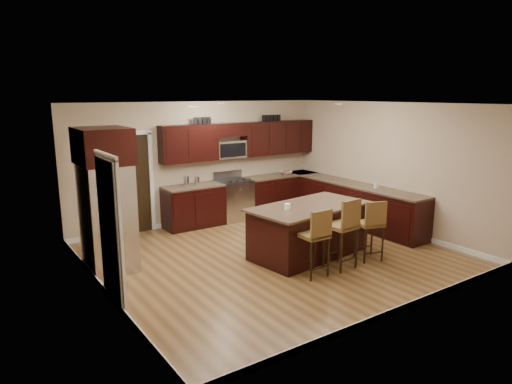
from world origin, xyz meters
TOP-DOWN VIEW (x-y plane):
  - floor at (0.00, 0.00)m, footprint 6.00×6.00m
  - ceiling at (0.00, 0.00)m, footprint 6.00×6.00m
  - wall_back at (0.00, 2.75)m, footprint 6.00×0.00m
  - wall_left at (-3.00, 0.00)m, footprint 0.00×5.50m
  - wall_right at (3.00, 0.00)m, footprint 0.00×5.50m
  - base_cabinets at (1.90, 1.45)m, footprint 4.02×3.96m
  - upper_cabinets at (1.04, 2.58)m, footprint 4.00×0.33m
  - range at (0.68, 2.45)m, footprint 0.76×0.64m
  - microwave at (0.68, 2.60)m, footprint 0.76×0.31m
  - doorway at (-1.65, 2.73)m, footprint 0.85×0.03m
  - pantry_door at (-2.98, -0.30)m, footprint 0.03×0.80m
  - letter_decor at (0.90, 2.58)m, footprint 2.20×0.03m
  - island at (0.57, -0.32)m, footprint 2.33×1.42m
  - stool_left at (-0.02, -1.17)m, footprint 0.42×0.42m
  - stool_mid at (0.59, -1.18)m, footprint 0.48×0.48m
  - stool_right at (1.26, -1.17)m, footprint 0.50×0.50m
  - refrigerator at (-2.62, 1.00)m, footprint 0.79×0.95m
  - floor_mat at (1.57, 1.22)m, footprint 0.92×0.73m
  - fruit_bowl at (2.20, 2.45)m, footprint 0.33×0.33m
  - soap_bottle at (2.70, 0.01)m, footprint 0.10×0.10m
  - canister_tall at (-0.50, 2.45)m, footprint 0.12×0.12m
  - canister_short at (-0.25, 2.45)m, footprint 0.11×0.11m
  - island_jar at (0.07, -0.32)m, footprint 0.10×0.10m

SIDE VIEW (x-z plane):
  - floor at x=0.00m, z-range 0.00..0.00m
  - floor_mat at x=1.57m, z-range 0.00..0.01m
  - island at x=0.57m, z-range -0.03..0.89m
  - base_cabinets at x=1.90m, z-range 0.00..0.92m
  - range at x=0.68m, z-range -0.08..1.03m
  - stool_right at x=1.26m, z-range 0.13..1.22m
  - stool_left at x=-0.02m, z-range 0.14..1.25m
  - stool_mid at x=0.59m, z-range 0.15..1.35m
  - fruit_bowl at x=2.20m, z-range 0.92..0.99m
  - island_jar at x=0.07m, z-range 0.92..1.02m
  - soap_bottle at x=2.70m, z-range 0.92..1.09m
  - canister_short at x=-0.25m, z-range 0.92..1.10m
  - pantry_door at x=-2.98m, z-range 0.00..2.04m
  - canister_tall at x=-0.50m, z-range 0.92..1.14m
  - doorway at x=-1.65m, z-range 0.00..2.06m
  - refrigerator at x=-2.62m, z-range 0.03..2.38m
  - wall_back at x=0.00m, z-range -1.65..4.35m
  - wall_left at x=-3.00m, z-range -1.40..4.10m
  - wall_right at x=3.00m, z-range -1.40..4.10m
  - microwave at x=0.68m, z-range 1.42..1.82m
  - upper_cabinets at x=1.04m, z-range 1.44..2.24m
  - letter_decor at x=0.90m, z-range 2.22..2.37m
  - ceiling at x=0.00m, z-range 2.70..2.70m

